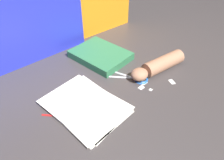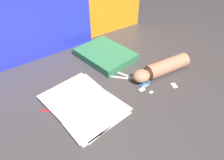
{
  "view_description": "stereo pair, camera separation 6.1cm",
  "coord_description": "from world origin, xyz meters",
  "px_view_note": "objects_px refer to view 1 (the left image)",
  "views": [
    {
      "loc": [
        -0.48,
        -0.48,
        0.59
      ],
      "look_at": [
        -0.01,
        -0.03,
        0.06
      ],
      "focal_mm": 35.0,
      "sensor_mm": 36.0,
      "label": 1
    },
    {
      "loc": [
        -0.43,
        -0.52,
        0.59
      ],
      "look_at": [
        -0.01,
        -0.03,
        0.06
      ],
      "focal_mm": 35.0,
      "sensor_mm": 36.0,
      "label": 2
    }
  ],
  "objects_px": {
    "scissors": "(135,78)",
    "book_closed": "(100,55)",
    "paper_stack": "(85,106)",
    "hand_forearm": "(158,65)"
  },
  "relations": [
    {
      "from": "book_closed",
      "to": "scissors",
      "type": "distance_m",
      "value": 0.22
    },
    {
      "from": "paper_stack",
      "to": "hand_forearm",
      "type": "xyz_separation_m",
      "value": [
        0.37,
        -0.07,
        0.02
      ]
    },
    {
      "from": "paper_stack",
      "to": "book_closed",
      "type": "relative_size",
      "value": 1.15
    },
    {
      "from": "book_closed",
      "to": "hand_forearm",
      "type": "xyz_separation_m",
      "value": [
        0.1,
        -0.26,
        0.01
      ]
    },
    {
      "from": "hand_forearm",
      "to": "book_closed",
      "type": "bearing_deg",
      "value": 111.51
    },
    {
      "from": "scissors",
      "to": "book_closed",
      "type": "bearing_deg",
      "value": 88.52
    },
    {
      "from": "paper_stack",
      "to": "scissors",
      "type": "height_order",
      "value": "paper_stack"
    },
    {
      "from": "book_closed",
      "to": "scissors",
      "type": "bearing_deg",
      "value": -91.48
    },
    {
      "from": "scissors",
      "to": "hand_forearm",
      "type": "relative_size",
      "value": 0.62
    },
    {
      "from": "hand_forearm",
      "to": "paper_stack",
      "type": "bearing_deg",
      "value": 169.96
    }
  ]
}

